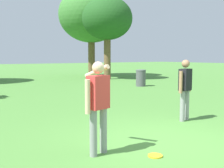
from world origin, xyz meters
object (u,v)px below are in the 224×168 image
tree_back_left (107,19)px  tree_back_right (91,15)px  person_thrower (98,101)px  frisbee (155,156)px  trash_can_further_along (141,78)px  person_catcher (185,86)px

tree_back_left → tree_back_right: bearing=79.5°
person_thrower → frisbee: 1.38m
person_thrower → frisbee: bearing=-41.6°
person_thrower → tree_back_right: 19.93m
trash_can_further_along → tree_back_left: 6.73m
person_thrower → tree_back_right: tree_back_right is taller
frisbee → tree_back_right: (9.11, 17.45, 5.21)m
person_catcher → frisbee: size_ratio=6.40×
person_thrower → person_catcher: size_ratio=1.00×
person_catcher → trash_can_further_along: person_catcher is taller
frisbee → person_thrower: bearing=138.4°
person_thrower → trash_can_further_along: (8.03, 8.14, -0.48)m
frisbee → person_catcher: bearing=31.2°
trash_can_further_along → tree_back_left: size_ratio=0.16×
tree_back_right → trash_can_further_along: bearing=-102.0°
person_thrower → person_catcher: same height
frisbee → trash_can_further_along: size_ratio=0.27×
person_catcher → frisbee: 3.12m
person_catcher → frisbee: (-2.55, -1.54, -0.93)m
person_catcher → tree_back_left: 14.33m
person_catcher → trash_can_further_along: size_ratio=1.71×
frisbee → trash_can_further_along: 11.44m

